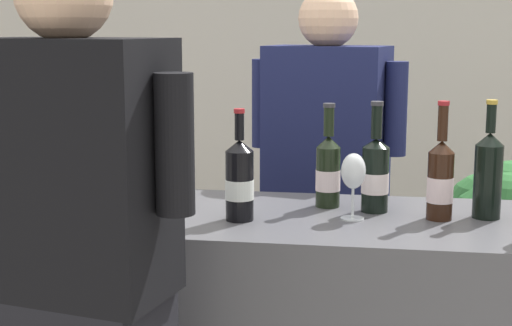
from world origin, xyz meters
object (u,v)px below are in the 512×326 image
object	(u,v)px
wine_bottle_3	(328,170)
wine_bottle_4	(375,173)
wine_bottle_0	(440,179)
wine_bottle_1	(488,173)
wine_bottle_2	(240,180)
person_server	(325,215)
ice_bucket	(154,160)
wine_bottle_6	(86,171)
wine_glass	(353,174)

from	to	relation	value
wine_bottle_3	wine_bottle_4	xyz separation A→B (m)	(0.14, -0.04, 0.00)
wine_bottle_0	wine_bottle_1	bearing A→B (deg)	16.01
wine_bottle_2	person_server	size ratio (longest dim) A/B	0.19
wine_bottle_4	person_server	distance (m)	0.69
wine_bottle_0	wine_bottle_2	world-z (taller)	wine_bottle_0
ice_bucket	person_server	distance (m)	0.78
wine_bottle_2	wine_bottle_6	distance (m)	0.47
wine_bottle_0	wine_bottle_1	distance (m)	0.14
wine_bottle_1	person_server	world-z (taller)	person_server
ice_bucket	wine_bottle_2	bearing A→B (deg)	-38.45
wine_bottle_0	wine_bottle_6	world-z (taller)	wine_bottle_0
wine_glass	ice_bucket	distance (m)	0.67
wine_bottle_3	wine_glass	bearing A→B (deg)	-61.05
wine_bottle_1	person_server	xyz separation A→B (m)	(-0.50, 0.63, -0.30)
wine_glass	wine_bottle_2	bearing A→B (deg)	-169.41
wine_bottle_4	ice_bucket	bearing A→B (deg)	172.24
wine_bottle_2	ice_bucket	world-z (taller)	wine_bottle_2
wine_bottle_1	wine_bottle_3	xyz separation A→B (m)	(-0.46, 0.07, -0.02)
wine_bottle_4	wine_bottle_6	world-z (taller)	wine_bottle_6
wine_bottle_0	wine_bottle_6	distance (m)	1.02
wine_bottle_4	wine_bottle_6	size ratio (longest dim) A/B	0.97
wine_bottle_3	wine_bottle_4	distance (m)	0.15
wine_bottle_0	wine_bottle_1	size ratio (longest dim) A/B	1.00
wine_bottle_3	wine_bottle_6	xyz separation A→B (m)	(-0.70, -0.17, 0.01)
ice_bucket	person_server	size ratio (longest dim) A/B	0.14
wine_bottle_0	wine_bottle_3	bearing A→B (deg)	161.75
wine_bottle_4	person_server	size ratio (longest dim) A/B	0.20
wine_bottle_0	ice_bucket	size ratio (longest dim) A/B	1.43
wine_bottle_4	wine_bottle_6	xyz separation A→B (m)	(-0.84, -0.13, 0.01)
wine_bottle_0	wine_bottle_3	distance (m)	0.34
wine_bottle_3	ice_bucket	distance (m)	0.56
wine_bottle_6	wine_glass	size ratio (longest dim) A/B	1.76
wine_glass	wine_bottle_3	bearing A→B (deg)	118.95
wine_bottle_4	ice_bucket	world-z (taller)	wine_bottle_4
wine_bottle_0	wine_bottle_1	xyz separation A→B (m)	(0.13, 0.04, 0.01)
wine_bottle_2	ice_bucket	size ratio (longest dim) A/B	1.34
wine_bottle_0	wine_bottle_1	world-z (taller)	wine_bottle_1
wine_bottle_6	wine_bottle_3	bearing A→B (deg)	13.62
wine_bottle_6	ice_bucket	bearing A→B (deg)	57.64
wine_glass	ice_bucket	xyz separation A→B (m)	(-0.64, 0.20, -0.01)
wine_bottle_4	wine_bottle_0	bearing A→B (deg)	-19.70
wine_glass	ice_bucket	bearing A→B (deg)	162.72
wine_bottle_0	person_server	bearing A→B (deg)	118.75
wine_bottle_1	ice_bucket	world-z (taller)	wine_bottle_1
wine_bottle_3	ice_bucket	xyz separation A→B (m)	(-0.56, 0.05, 0.01)
wine_bottle_1	wine_bottle_2	xyz separation A→B (m)	(-0.69, -0.14, -0.02)
wine_bottle_4	wine_bottle_3	bearing A→B (deg)	163.65
wine_glass	person_server	distance (m)	0.77
wine_bottle_2	wine_bottle_4	bearing A→B (deg)	23.36
wine_bottle_3	ice_bucket	world-z (taller)	wine_bottle_3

